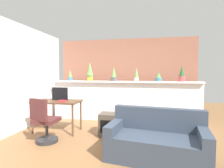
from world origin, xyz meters
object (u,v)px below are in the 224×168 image
object	(u,v)px
potted_plant_4	(159,77)
book_on_desk	(62,101)
potted_plant_0	(70,76)
potted_plant_5	(182,75)
desk	(57,104)
potted_plant_2	(114,75)
potted_plant_3	(136,74)
side_cube_shelf	(109,124)
couch	(156,141)
office_chair	(44,124)
potted_plant_1	(90,72)
tv_monitor	(60,94)

from	to	relation	value
potted_plant_4	book_on_desk	xyz separation A→B (m)	(-2.23, -1.37, -0.53)
potted_plant_0	potted_plant_4	bearing A→B (deg)	-0.11
potted_plant_5	desk	world-z (taller)	potted_plant_5
potted_plant_2	potted_plant_3	bearing A→B (deg)	3.41
potted_plant_4	potted_plant_5	distance (m)	0.62
potted_plant_2	potted_plant_0	bearing A→B (deg)	177.96
potted_plant_3	side_cube_shelf	distance (m)	1.76
side_cube_shelf	couch	distance (m)	1.37
potted_plant_2	potted_plant_5	world-z (taller)	potted_plant_5
potted_plant_5	couch	world-z (taller)	potted_plant_5
potted_plant_0	book_on_desk	size ratio (longest dim) A/B	1.95
potted_plant_2	office_chair	distance (m)	2.38
potted_plant_5	book_on_desk	distance (m)	3.21
side_cube_shelf	potted_plant_1	bearing A→B (deg)	124.64
side_cube_shelf	potted_plant_5	bearing A→B (deg)	34.74
potted_plant_2	potted_plant_1	bearing A→B (deg)	-178.98
tv_monitor	side_cube_shelf	world-z (taller)	tv_monitor
potted_plant_5	couch	size ratio (longest dim) A/B	0.26
side_cube_shelf	office_chair	bearing A→B (deg)	-149.58
couch	tv_monitor	bearing A→B (deg)	155.36
potted_plant_1	side_cube_shelf	bearing A→B (deg)	-55.36
side_cube_shelf	potted_plant_0	bearing A→B (deg)	139.78
book_on_desk	couch	distance (m)	2.26
potted_plant_0	office_chair	size ratio (longest dim) A/B	0.38
potted_plant_4	couch	distance (m)	2.40
potted_plant_5	couch	distance (m)	2.54
potted_plant_1	couch	xyz separation A→B (m)	(1.82, -2.11, -1.15)
potted_plant_3	desk	bearing A→B (deg)	-146.08
potted_plant_1	tv_monitor	world-z (taller)	potted_plant_1
potted_plant_1	couch	distance (m)	3.02
potted_plant_0	desk	size ratio (longest dim) A/B	0.31
office_chair	potted_plant_2	bearing A→B (deg)	60.33
desk	book_on_desk	xyz separation A→B (m)	(0.20, -0.15, 0.10)
potted_plant_0	desk	world-z (taller)	potted_plant_0
book_on_desk	couch	bearing A→B (deg)	-21.15
side_cube_shelf	book_on_desk	bearing A→B (deg)	-173.02
tv_monitor	couch	world-z (taller)	tv_monitor
potted_plant_3	potted_plant_5	size ratio (longest dim) A/B	0.90
potted_plant_1	potted_plant_3	distance (m)	1.37
side_cube_shelf	book_on_desk	xyz separation A→B (m)	(-1.06, -0.13, 0.52)
side_cube_shelf	potted_plant_2	bearing A→B (deg)	94.61
potted_plant_4	couch	xyz separation A→B (m)	(-0.17, -2.17, -1.01)
potted_plant_1	potted_plant_2	world-z (taller)	potted_plant_1
potted_plant_1	potted_plant_3	world-z (taller)	potted_plant_1
book_on_desk	potted_plant_4	bearing A→B (deg)	31.64
tv_monitor	couch	size ratio (longest dim) A/B	0.24
potted_plant_0	potted_plant_1	size ratio (longest dim) A/B	0.63
potted_plant_1	office_chair	world-z (taller)	potted_plant_1
office_chair	couch	bearing A→B (deg)	-6.28
potted_plant_5	desk	distance (m)	3.35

